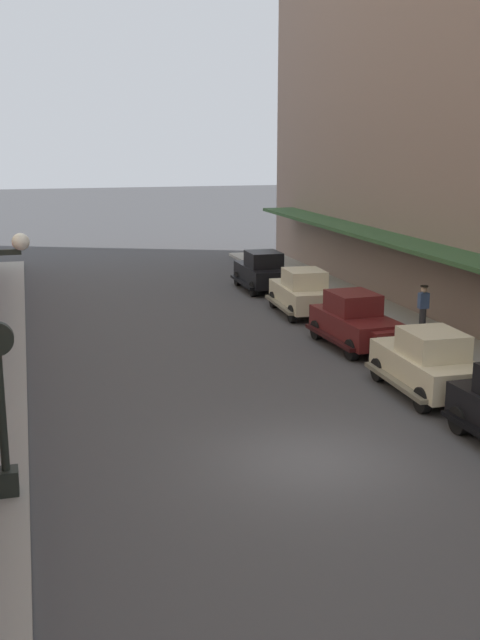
{
  "coord_description": "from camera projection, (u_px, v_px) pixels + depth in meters",
  "views": [
    {
      "loc": [
        -5.73,
        -14.54,
        6.83
      ],
      "look_at": [
        0.0,
        6.0,
        1.8
      ],
      "focal_mm": 42.98,
      "sensor_mm": 36.0,
      "label": 1
    }
  ],
  "objects": [
    {
      "name": "parked_car_3",
      "position": [
        262.0,
        270.0,
        35.43
      ],
      "size": [
        2.18,
        4.28,
        1.84
      ],
      "color": "black",
      "rests_on": "ground"
    },
    {
      "name": "parked_car_1",
      "position": [
        428.0,
        361.0,
        20.88
      ],
      "size": [
        2.23,
        4.29,
        1.84
      ],
      "color": "beige",
      "rests_on": "ground"
    },
    {
      "name": "pedestrian_4",
      "position": [
        423.0,
        308.0,
        27.16
      ],
      "size": [
        0.36,
        0.28,
        1.67
      ],
      "color": "#2D2D33",
      "rests_on": "sidewalk_right"
    },
    {
      "name": "parked_car_4",
      "position": [
        355.0,
        320.0,
        25.67
      ],
      "size": [
        2.3,
        4.32,
        1.84
      ],
      "color": "#591919",
      "rests_on": "ground"
    },
    {
      "name": "ground_plane",
      "position": [
        314.0,
        461.0,
        16.7
      ],
      "size": [
        200.0,
        200.0,
        0.0
      ],
      "primitive_type": "plane",
      "color": "#424244"
    },
    {
      "name": "parked_car_0",
      "position": [
        302.0,
        291.0,
        30.56
      ],
      "size": [
        2.3,
        4.32,
        1.84
      ],
      "color": "beige",
      "rests_on": "ground"
    }
  ]
}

